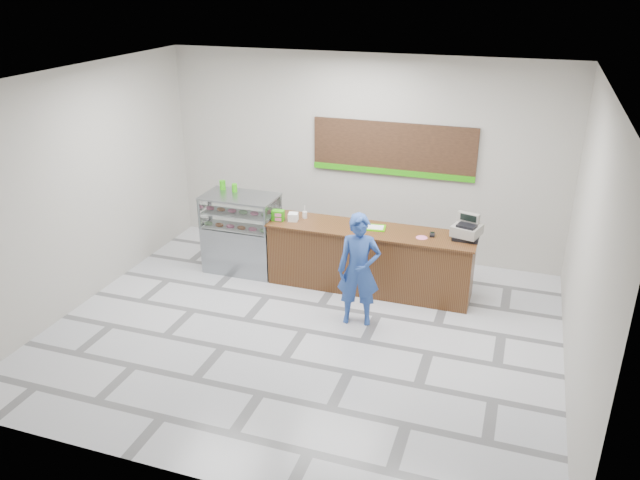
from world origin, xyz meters
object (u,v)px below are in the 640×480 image
(cash_register, at_px, (467,230))
(customer, at_px, (359,270))
(sales_counter, at_px, (370,259))
(serving_tray, at_px, (374,228))
(display_case, at_px, (241,233))

(cash_register, relative_size, customer, 0.29)
(sales_counter, bearing_deg, customer, -84.13)
(serving_tray, height_order, customer, customer)
(display_case, bearing_deg, cash_register, 1.79)
(display_case, height_order, cash_register, cash_register)
(display_case, xyz_separation_m, cash_register, (3.66, 0.11, 0.49))
(display_case, xyz_separation_m, serving_tray, (2.25, 0.06, 0.36))
(customer, bearing_deg, serving_tray, 82.59)
(serving_tray, relative_size, customer, 0.24)
(serving_tray, xyz_separation_m, customer, (0.07, -1.11, -0.21))
(sales_counter, relative_size, customer, 1.96)
(cash_register, height_order, customer, customer)
(display_case, distance_m, serving_tray, 2.28)
(sales_counter, height_order, cash_register, cash_register)
(customer, bearing_deg, sales_counter, 84.67)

